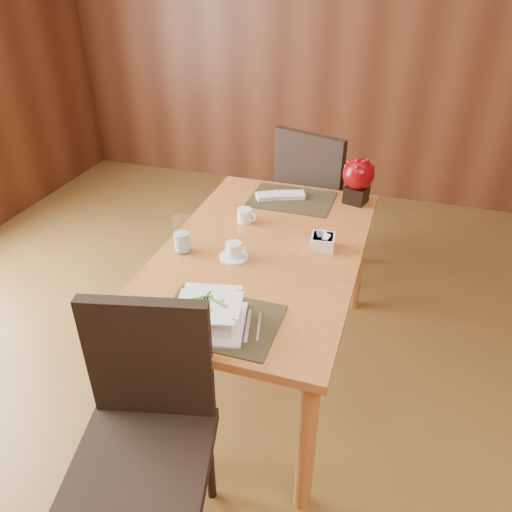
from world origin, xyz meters
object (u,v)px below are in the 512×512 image
(dining_table, at_px, (262,266))
(creamer_jug, at_px, (245,215))
(sugar_caddy, at_px, (323,242))
(far_chair, at_px, (316,197))
(berry_decor, at_px, (358,178))
(bread_plate, at_px, (124,309))
(coffee_cup, at_px, (234,251))
(near_chair, at_px, (146,422))
(soup_setting, at_px, (210,314))
(water_glass, at_px, (181,234))

(dining_table, bearing_deg, creamer_jug, 125.47)
(sugar_caddy, distance_m, far_chair, 0.94)
(creamer_jug, bearing_deg, sugar_caddy, -3.60)
(berry_decor, bearing_deg, bread_plate, -120.05)
(creamer_jug, bearing_deg, far_chair, 87.95)
(sugar_caddy, relative_size, bread_plate, 0.79)
(coffee_cup, xyz_separation_m, sugar_caddy, (0.36, 0.20, -0.00))
(bread_plate, distance_m, near_chair, 0.44)
(soup_setting, distance_m, sugar_caddy, 0.73)
(soup_setting, height_order, bread_plate, soup_setting)
(soup_setting, distance_m, bread_plate, 0.35)
(near_chair, bearing_deg, far_chair, 71.02)
(dining_table, height_order, bread_plate, bread_plate)
(soup_setting, bearing_deg, bread_plate, 170.72)
(bread_plate, bearing_deg, berry_decor, 59.95)
(water_glass, xyz_separation_m, berry_decor, (0.68, 0.76, 0.05))
(soup_setting, height_order, sugar_caddy, soup_setting)
(sugar_caddy, bearing_deg, soup_setting, -113.05)
(water_glass, xyz_separation_m, bread_plate, (-0.03, -0.47, -0.08))
(soup_setting, xyz_separation_m, sugar_caddy, (0.29, 0.67, -0.02))
(berry_decor, distance_m, bread_plate, 1.42)
(creamer_jug, distance_m, bread_plate, 0.85)
(creamer_jug, relative_size, bread_plate, 0.71)
(berry_decor, height_order, bread_plate, berry_decor)
(soup_setting, xyz_separation_m, near_chair, (-0.11, -0.33, -0.25))
(creamer_jug, bearing_deg, coffee_cup, -65.07)
(soup_setting, height_order, coffee_cup, soup_setting)
(soup_setting, xyz_separation_m, creamer_jug, (-0.14, 0.81, -0.02))
(water_glass, bearing_deg, dining_table, 20.92)
(bread_plate, relative_size, far_chair, 0.13)
(sugar_caddy, relative_size, near_chair, 0.11)
(far_chair, bearing_deg, coffee_cup, 99.57)
(coffee_cup, xyz_separation_m, water_glass, (-0.24, -0.02, 0.06))
(soup_setting, distance_m, berry_decor, 1.26)
(water_glass, distance_m, bread_plate, 0.48)
(dining_table, bearing_deg, soup_setting, -92.13)
(bread_plate, bearing_deg, creamer_jug, 76.03)
(creamer_jug, distance_m, far_chair, 0.82)
(coffee_cup, relative_size, bread_plate, 0.99)
(dining_table, height_order, soup_setting, soup_setting)
(dining_table, xyz_separation_m, coffee_cup, (-0.10, -0.11, 0.13))
(soup_setting, bearing_deg, coffee_cup, 86.61)
(creamer_jug, height_order, far_chair, far_chair)
(water_glass, bearing_deg, far_chair, 70.44)
(creamer_jug, height_order, bread_plate, creamer_jug)
(water_glass, bearing_deg, creamer_jug, 63.71)
(bread_plate, distance_m, far_chair, 1.65)
(coffee_cup, bearing_deg, creamer_jug, 100.84)
(coffee_cup, height_order, berry_decor, berry_decor)
(soup_setting, relative_size, near_chair, 0.31)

